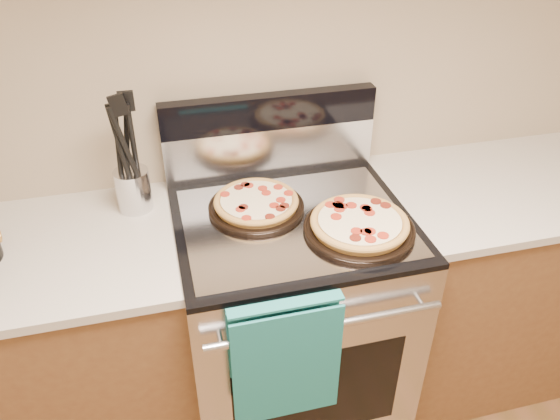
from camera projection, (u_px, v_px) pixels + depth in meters
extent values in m
plane|color=tan|center=(266.00, 53.00, 1.81)|extent=(4.00, 0.00, 4.00)
cube|color=#B7B7BC|center=(291.00, 321.00, 2.03)|extent=(0.76, 0.68, 0.90)
cube|color=black|center=(318.00, 394.00, 1.76)|extent=(0.56, 0.01, 0.40)
cube|color=black|center=(292.00, 220.00, 1.78)|extent=(0.76, 0.68, 0.02)
cube|color=silver|center=(270.00, 150.00, 1.97)|extent=(0.76, 0.06, 0.18)
cube|color=black|center=(269.00, 111.00, 1.89)|extent=(0.76, 0.06, 0.12)
cylinder|color=silver|center=(327.00, 326.00, 1.54)|extent=(0.70, 0.03, 0.03)
cube|color=gray|center=(295.00, 222.00, 1.75)|extent=(0.70, 0.55, 0.01)
cube|color=brown|center=(43.00, 362.00, 1.88)|extent=(1.00, 0.62, 0.88)
cube|color=#B8B2A5|center=(6.00, 260.00, 1.63)|extent=(1.02, 0.64, 0.03)
cube|color=brown|center=(495.00, 279.00, 2.24)|extent=(1.00, 0.62, 0.88)
cube|color=#B8B2A5|center=(522.00, 185.00, 1.99)|extent=(1.02, 0.64, 0.03)
cylinder|color=silver|center=(134.00, 190.00, 1.80)|extent=(0.13, 0.13, 0.14)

